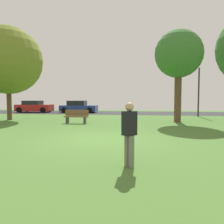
% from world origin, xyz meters
% --- Properties ---
extents(ground_plane, '(44.00, 44.00, 0.00)m').
position_xyz_m(ground_plane, '(0.00, 0.00, 0.00)').
color(ground_plane, '#47702D').
extents(road_strip, '(44.00, 6.40, 0.01)m').
position_xyz_m(road_strip, '(0.00, 16.00, 0.00)').
color(road_strip, '#28282B').
rests_on(road_strip, ground_plane).
extents(maple_tree_far, '(5.14, 5.14, 7.15)m').
position_xyz_m(maple_tree_far, '(-8.50, 6.76, 4.57)').
color(maple_tree_far, brown).
rests_on(maple_tree_far, ground_plane).
extents(maple_tree_near, '(3.30, 3.30, 6.41)m').
position_xyz_m(maple_tree_near, '(4.16, 6.97, 4.69)').
color(maple_tree_near, brown).
rests_on(maple_tree_near, ground_plane).
extents(person_catcher, '(0.38, 0.38, 1.57)m').
position_xyz_m(person_catcher, '(1.28, -3.35, 0.86)').
color(person_catcher, slate).
rests_on(person_catcher, ground_plane).
extents(frisbee_disc, '(0.27, 0.27, 0.03)m').
position_xyz_m(frisbee_disc, '(1.07, -0.64, 0.01)').
color(frisbee_disc, '#2DB2E0').
rests_on(frisbee_disc, ground_plane).
extents(parked_car_red, '(4.27, 1.99, 1.41)m').
position_xyz_m(parked_car_red, '(-11.25, 15.86, 0.66)').
color(parked_car_red, '#B21E1E').
rests_on(parked_car_red, ground_plane).
extents(parked_car_blue, '(4.32, 2.00, 1.41)m').
position_xyz_m(parked_car_blue, '(-5.76, 16.08, 0.64)').
color(parked_car_blue, '#233893').
rests_on(parked_car_blue, ground_plane).
extents(park_bench, '(1.60, 0.45, 0.90)m').
position_xyz_m(park_bench, '(-2.70, 5.29, 0.46)').
color(park_bench, brown).
rests_on(park_bench, ground_plane).
extents(street_lamp_post, '(0.14, 0.14, 4.50)m').
position_xyz_m(street_lamp_post, '(6.92, 12.20, 2.25)').
color(street_lamp_post, '#2D2D33').
rests_on(street_lamp_post, ground_plane).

